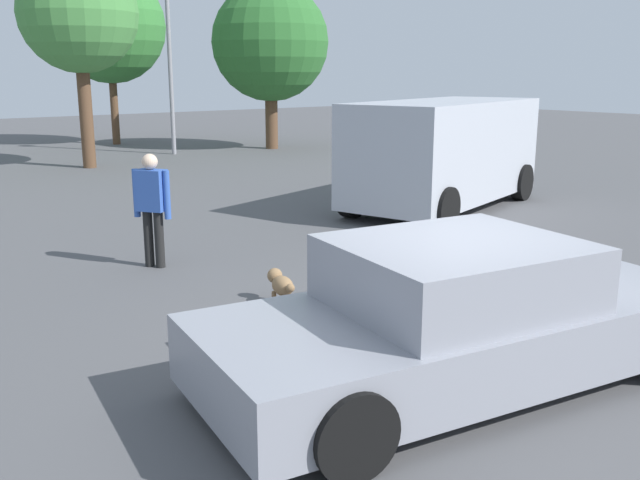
{
  "coord_description": "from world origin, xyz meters",
  "views": [
    {
      "loc": [
        -4.85,
        -4.06,
        2.66
      ],
      "look_at": [
        -0.26,
        1.71,
        0.9
      ],
      "focal_mm": 39.68,
      "sensor_mm": 36.0,
      "label": 1
    }
  ],
  "objects_px": {
    "sedan_foreground": "(461,317)",
    "pedestrian": "(152,201)",
    "dog": "(281,284)",
    "van_white": "(444,151)",
    "light_post_near": "(169,35)"
  },
  "relations": [
    {
      "from": "sedan_foreground",
      "to": "pedestrian",
      "type": "distance_m",
      "value": 5.16
    },
    {
      "from": "sedan_foreground",
      "to": "pedestrian",
      "type": "xyz_separation_m",
      "value": [
        -0.43,
        5.13,
        0.35
      ]
    },
    {
      "from": "van_white",
      "to": "light_post_near",
      "type": "distance_m",
      "value": 12.27
    },
    {
      "from": "van_white",
      "to": "pedestrian",
      "type": "distance_m",
      "value": 6.47
    },
    {
      "from": "van_white",
      "to": "light_post_near",
      "type": "relative_size",
      "value": 0.96
    },
    {
      "from": "dog",
      "to": "sedan_foreground",
      "type": "bearing_deg",
      "value": -167.79
    },
    {
      "from": "sedan_foreground",
      "to": "pedestrian",
      "type": "bearing_deg",
      "value": 104.75
    },
    {
      "from": "dog",
      "to": "pedestrian",
      "type": "bearing_deg",
      "value": 22.45
    },
    {
      "from": "sedan_foreground",
      "to": "dog",
      "type": "height_order",
      "value": "sedan_foreground"
    },
    {
      "from": "sedan_foreground",
      "to": "light_post_near",
      "type": "xyz_separation_m",
      "value": [
        6.24,
        17.58,
        3.21
      ]
    },
    {
      "from": "pedestrian",
      "to": "sedan_foreground",
      "type": "bearing_deg",
      "value": -118.07
    },
    {
      "from": "van_white",
      "to": "dog",
      "type": "bearing_deg",
      "value": -169.92
    },
    {
      "from": "light_post_near",
      "to": "pedestrian",
      "type": "bearing_deg",
      "value": -118.19
    },
    {
      "from": "sedan_foreground",
      "to": "pedestrian",
      "type": "relative_size",
      "value": 3.13
    },
    {
      "from": "dog",
      "to": "pedestrian",
      "type": "relative_size",
      "value": 0.38
    }
  ]
}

